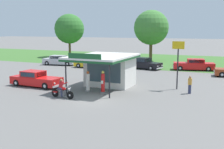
# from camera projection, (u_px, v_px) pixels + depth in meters

# --- Properties ---
(ground_plane) EXTENTS (300.00, 300.00, 0.00)m
(ground_plane) POSITION_uv_depth(u_px,v_px,m) (92.00, 100.00, 22.36)
(ground_plane) COLOR slate
(grass_verge_strip) EXTENTS (120.00, 24.00, 0.01)m
(grass_verge_strip) POSITION_uv_depth(u_px,v_px,m) (172.00, 61.00, 49.44)
(grass_verge_strip) COLOR #3D6B2D
(grass_verge_strip) RESTS_ON ground
(service_station_kiosk) EXTENTS (5.04, 7.00, 3.59)m
(service_station_kiosk) POSITION_uv_depth(u_px,v_px,m) (109.00, 68.00, 27.33)
(service_station_kiosk) COLOR silver
(service_station_kiosk) RESTS_ON ground
(gas_pump_nearside) EXTENTS (0.44, 0.44, 1.86)m
(gas_pump_nearside) POSITION_uv_depth(u_px,v_px,m) (88.00, 82.00, 25.23)
(gas_pump_nearside) COLOR slate
(gas_pump_nearside) RESTS_ON ground
(gas_pump_offside) EXTENTS (0.44, 0.44, 1.96)m
(gas_pump_offside) POSITION_uv_depth(u_px,v_px,m) (103.00, 83.00, 24.63)
(gas_pump_offside) COLOR slate
(gas_pump_offside) RESTS_ON ground
(motorcycle_with_rider) EXTENTS (2.19, 0.70, 1.58)m
(motorcycle_with_rider) POSITION_uv_depth(u_px,v_px,m) (62.00, 90.00, 22.82)
(motorcycle_with_rider) COLOR black
(motorcycle_with_rider) RESTS_ON ground
(featured_classic_sedan) EXTENTS (5.47, 2.06, 1.51)m
(featured_classic_sedan) POSITION_uv_depth(u_px,v_px,m) (36.00, 79.00, 27.53)
(featured_classic_sedan) COLOR red
(featured_classic_sedan) RESTS_ON ground
(parked_car_second_row_spare) EXTENTS (5.82, 3.08, 1.56)m
(parked_car_second_row_spare) POSITION_uv_depth(u_px,v_px,m) (142.00, 64.00, 39.76)
(parked_car_second_row_spare) COLOR black
(parked_car_second_row_spare) RESTS_ON ground
(parked_car_back_row_centre_left) EXTENTS (5.48, 2.63, 1.49)m
(parked_car_back_row_centre_left) POSITION_uv_depth(u_px,v_px,m) (60.00, 60.00, 43.80)
(parked_car_back_row_centre_left) COLOR #B7B7BC
(parked_car_back_row_centre_left) RESTS_ON ground
(parked_car_back_row_centre) EXTENTS (5.82, 3.06, 1.54)m
(parked_car_back_row_centre) POSITION_uv_depth(u_px,v_px,m) (194.00, 65.00, 38.27)
(parked_car_back_row_centre) COLOR red
(parked_car_back_row_centre) RESTS_ON ground
(parked_car_back_row_left) EXTENTS (5.33, 1.96, 1.54)m
(parked_car_back_row_left) POSITION_uv_depth(u_px,v_px,m) (91.00, 63.00, 40.74)
(parked_car_back_row_left) COLOR gold
(parked_car_back_row_left) RESTS_ON ground
(bystander_admiring_sedan) EXTENTS (0.34, 0.34, 1.75)m
(bystander_admiring_sedan) POSITION_uv_depth(u_px,v_px,m) (92.00, 71.00, 31.37)
(bystander_admiring_sedan) COLOR #2D3351
(bystander_admiring_sedan) RESTS_ON ground
(bystander_chatting_near_pumps) EXTENTS (0.34, 0.34, 1.57)m
(bystander_chatting_near_pumps) POSITION_uv_depth(u_px,v_px,m) (190.00, 84.00, 24.33)
(bystander_chatting_near_pumps) COLOR #2D3351
(bystander_chatting_near_pumps) RESTS_ON ground
(tree_oak_right) EXTENTS (6.09, 6.09, 8.87)m
(tree_oak_right) POSITION_uv_depth(u_px,v_px,m) (151.00, 28.00, 49.23)
(tree_oak_right) COLOR brown
(tree_oak_right) RESTS_ON ground
(tree_oak_far_right) EXTENTS (5.92, 5.92, 8.57)m
(tree_oak_far_right) POSITION_uv_depth(u_px,v_px,m) (70.00, 29.00, 56.23)
(tree_oak_far_right) COLOR brown
(tree_oak_far_right) RESTS_ON ground
(roadside_pole_sign) EXTENTS (1.10, 0.12, 4.45)m
(roadside_pole_sign) POSITION_uv_depth(u_px,v_px,m) (178.00, 57.00, 25.74)
(roadside_pole_sign) COLOR black
(roadside_pole_sign) RESTS_ON ground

